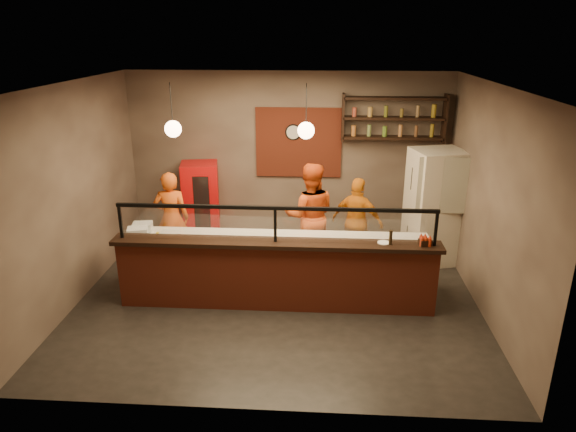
# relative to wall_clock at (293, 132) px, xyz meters

# --- Properties ---
(floor) EXTENTS (6.00, 6.00, 0.00)m
(floor) POSITION_rel_wall_clock_xyz_m (-0.10, -2.46, -2.10)
(floor) COLOR black
(floor) RESTS_ON ground
(ceiling) EXTENTS (6.00, 6.00, 0.00)m
(ceiling) POSITION_rel_wall_clock_xyz_m (-0.10, -2.46, 1.10)
(ceiling) COLOR #372F2A
(ceiling) RESTS_ON wall_back
(wall_back) EXTENTS (6.00, 0.00, 6.00)m
(wall_back) POSITION_rel_wall_clock_xyz_m (-0.10, 0.04, -0.50)
(wall_back) COLOR #7B685A
(wall_back) RESTS_ON floor
(wall_left) EXTENTS (0.00, 5.00, 5.00)m
(wall_left) POSITION_rel_wall_clock_xyz_m (-3.10, -2.46, -0.50)
(wall_left) COLOR #7B685A
(wall_left) RESTS_ON floor
(wall_right) EXTENTS (0.00, 5.00, 5.00)m
(wall_right) POSITION_rel_wall_clock_xyz_m (2.90, -2.46, -0.50)
(wall_right) COLOR #7B685A
(wall_right) RESTS_ON floor
(wall_front) EXTENTS (6.00, 0.00, 6.00)m
(wall_front) POSITION_rel_wall_clock_xyz_m (-0.10, -4.96, -0.50)
(wall_front) COLOR #7B685A
(wall_front) RESTS_ON floor
(brick_patch) EXTENTS (1.60, 0.04, 1.30)m
(brick_patch) POSITION_rel_wall_clock_xyz_m (0.10, 0.01, -0.20)
(brick_patch) COLOR maroon
(brick_patch) RESTS_ON wall_back
(service_counter) EXTENTS (4.60, 0.25, 1.00)m
(service_counter) POSITION_rel_wall_clock_xyz_m (-0.10, -2.76, -1.60)
(service_counter) COLOR maroon
(service_counter) RESTS_ON floor
(counter_ledge) EXTENTS (4.70, 0.37, 0.06)m
(counter_ledge) POSITION_rel_wall_clock_xyz_m (-0.10, -2.76, -1.07)
(counter_ledge) COLOR black
(counter_ledge) RESTS_ON service_counter
(worktop_cabinet) EXTENTS (4.60, 0.75, 0.85)m
(worktop_cabinet) POSITION_rel_wall_clock_xyz_m (-0.10, -2.26, -1.68)
(worktop_cabinet) COLOR gray
(worktop_cabinet) RESTS_ON floor
(worktop) EXTENTS (4.60, 0.75, 0.05)m
(worktop) POSITION_rel_wall_clock_xyz_m (-0.10, -2.26, -1.23)
(worktop) COLOR white
(worktop) RESTS_ON worktop_cabinet
(sneeze_guard) EXTENTS (4.50, 0.05, 0.52)m
(sneeze_guard) POSITION_rel_wall_clock_xyz_m (-0.10, -2.76, -0.73)
(sneeze_guard) COLOR white
(sneeze_guard) RESTS_ON counter_ledge
(wall_shelving) EXTENTS (1.84, 0.28, 0.85)m
(wall_shelving) POSITION_rel_wall_clock_xyz_m (1.80, -0.14, 0.30)
(wall_shelving) COLOR black
(wall_shelving) RESTS_ON wall_back
(wall_clock) EXTENTS (0.30, 0.04, 0.30)m
(wall_clock) POSITION_rel_wall_clock_xyz_m (0.00, 0.00, 0.00)
(wall_clock) COLOR black
(wall_clock) RESTS_ON wall_back
(pendant_left) EXTENTS (0.24, 0.24, 0.77)m
(pendant_left) POSITION_rel_wall_clock_xyz_m (-1.60, -2.26, 0.45)
(pendant_left) COLOR black
(pendant_left) RESTS_ON ceiling
(pendant_right) EXTENTS (0.24, 0.24, 0.77)m
(pendant_right) POSITION_rel_wall_clock_xyz_m (0.30, -2.26, 0.45)
(pendant_right) COLOR black
(pendant_right) RESTS_ON ceiling
(cook_left) EXTENTS (0.63, 0.45, 1.64)m
(cook_left) POSITION_rel_wall_clock_xyz_m (-2.04, -1.26, -1.28)
(cook_left) COLOR #EC5B16
(cook_left) RESTS_ON floor
(cook_mid) EXTENTS (0.93, 0.75, 1.83)m
(cook_mid) POSITION_rel_wall_clock_xyz_m (0.35, -1.26, -1.19)
(cook_mid) COLOR #D24913
(cook_mid) RESTS_ON floor
(cook_right) EXTENTS (0.99, 0.72, 1.55)m
(cook_right) POSITION_rel_wall_clock_xyz_m (1.17, -1.14, -1.32)
(cook_right) COLOR orange
(cook_right) RESTS_ON floor
(fridge) EXTENTS (1.00, 0.96, 2.00)m
(fridge) POSITION_rel_wall_clock_xyz_m (2.50, -0.91, -1.10)
(fridge) COLOR beige
(fridge) RESTS_ON floor
(red_cooler) EXTENTS (0.77, 0.72, 1.56)m
(red_cooler) POSITION_rel_wall_clock_xyz_m (-1.74, -0.31, -1.32)
(red_cooler) COLOR #B20B0C
(red_cooler) RESTS_ON floor
(pizza_dough) EXTENTS (0.66, 0.66, 0.01)m
(pizza_dough) POSITION_rel_wall_clock_xyz_m (0.24, -2.35, -1.19)
(pizza_dough) COLOR beige
(pizza_dough) RESTS_ON worktop
(prep_tub_a) EXTENTS (0.35, 0.31, 0.15)m
(prep_tub_a) POSITION_rel_wall_clock_xyz_m (-2.25, -2.34, -1.13)
(prep_tub_a) COLOR white
(prep_tub_a) RESTS_ON worktop
(prep_tub_b) EXTENTS (0.33, 0.28, 0.15)m
(prep_tub_b) POSITION_rel_wall_clock_xyz_m (-2.25, -2.13, -1.13)
(prep_tub_b) COLOR silver
(prep_tub_b) RESTS_ON worktop
(prep_tub_c) EXTENTS (0.28, 0.23, 0.14)m
(prep_tub_c) POSITION_rel_wall_clock_xyz_m (-1.73, -2.45, -1.13)
(prep_tub_c) COLOR silver
(prep_tub_c) RESTS_ON worktop
(rolling_pin) EXTENTS (0.35, 0.06, 0.06)m
(rolling_pin) POSITION_rel_wall_clock_xyz_m (-1.81, -2.27, -1.17)
(rolling_pin) COLOR gold
(rolling_pin) RESTS_ON worktop
(condiment_caddy) EXTENTS (0.18, 0.16, 0.09)m
(condiment_caddy) POSITION_rel_wall_clock_xyz_m (1.99, -2.77, -1.00)
(condiment_caddy) COLOR black
(condiment_caddy) RESTS_ON counter_ledge
(pepper_mill) EXTENTS (0.06, 0.06, 0.21)m
(pepper_mill) POSITION_rel_wall_clock_xyz_m (1.51, -2.77, -0.94)
(pepper_mill) COLOR black
(pepper_mill) RESTS_ON counter_ledge
(small_plate) EXTENTS (0.18, 0.18, 0.01)m
(small_plate) POSITION_rel_wall_clock_xyz_m (1.43, -2.72, -1.03)
(small_plate) COLOR white
(small_plate) RESTS_ON counter_ledge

